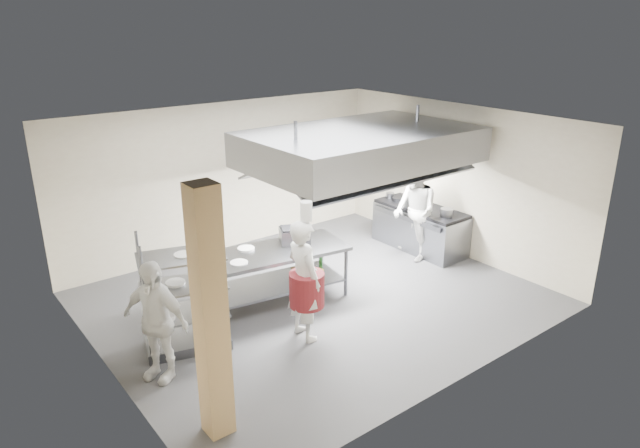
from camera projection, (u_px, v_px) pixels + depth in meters
floor at (316, 299)px, 9.75m from camera, size 7.00×7.00×0.00m
ceiling at (316, 124)px, 8.72m from camera, size 7.00×7.00×0.00m
wall_back at (225, 177)px, 11.46m from camera, size 7.00×0.00×7.00m
wall_left at (97, 272)px, 7.22m from camera, size 0.00×6.00×6.00m
wall_right at (456, 180)px, 11.25m from camera, size 0.00×6.00×6.00m
column at (211, 316)px, 6.15m from camera, size 0.30×0.30×3.00m
exhaust_hood at (361, 147)px, 9.97m from camera, size 4.00×2.50×0.60m
hood_strip_a at (320, 173)px, 9.56m from camera, size 1.60×0.12×0.04m
hood_strip_b at (397, 157)px, 10.60m from camera, size 1.60×0.12×0.04m
wall_shelf at (302, 165)px, 12.38m from camera, size 1.50×0.28×0.04m
island at (275, 275)px, 9.57m from camera, size 2.55×1.37×0.91m
island_worktop at (275, 252)px, 9.43m from camera, size 2.55×1.37×0.06m
island_undershelf at (276, 284)px, 9.63m from camera, size 2.34×1.24×0.04m
pass_rack at (184, 292)px, 8.07m from camera, size 1.33×1.00×1.77m
cooking_range at (420, 229)px, 11.75m from camera, size 0.80×2.00×0.84m
range_top at (421, 208)px, 11.60m from camera, size 0.78×1.96×0.06m
chef_head at (304, 280)px, 8.31m from camera, size 0.47×0.70×1.86m
chef_line at (415, 211)px, 11.08m from camera, size 1.03×1.15×1.96m
chef_plating at (155, 321)px, 7.37m from camera, size 0.84×1.06×1.69m
griddle at (295, 235)px, 9.73m from camera, size 0.62×0.57×0.24m
wicker_basket at (302, 272)px, 9.83m from camera, size 0.40×0.35×0.15m
stockpot at (410, 203)px, 11.55m from camera, size 0.28×0.28×0.19m
plate_stack at (186, 311)px, 8.18m from camera, size 0.28×0.28×0.05m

